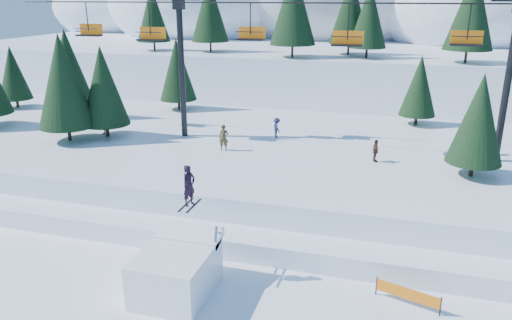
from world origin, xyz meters
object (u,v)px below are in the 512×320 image
(jump_kicker, at_px, (177,269))
(banner_near, at_px, (408,294))
(chairlift, at_px, (323,49))
(banner_far, at_px, (436,277))

(jump_kicker, xyz_separation_m, banner_near, (9.97, 1.84, -0.64))
(chairlift, bearing_deg, banner_far, -58.97)
(chairlift, xyz_separation_m, banner_far, (7.59, -12.62, -8.78))
(banner_near, bearing_deg, banner_far, 54.89)
(jump_kicker, relative_size, banner_near, 2.05)
(jump_kicker, bearing_deg, banner_near, 10.44)
(chairlift, relative_size, banner_near, 16.87)
(banner_near, bearing_deg, jump_kicker, -169.56)
(chairlift, relative_size, banner_far, 16.28)
(jump_kicker, height_order, chairlift, chairlift)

